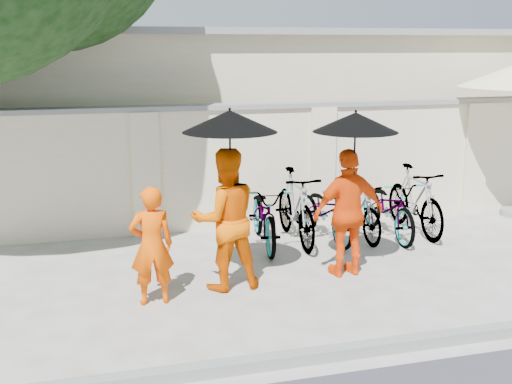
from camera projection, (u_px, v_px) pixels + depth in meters
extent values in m
plane|color=#B6B5B4|center=(257.00, 298.00, 7.84)|extent=(80.00, 80.00, 0.00)
cube|color=gray|center=(304.00, 357.00, 6.23)|extent=(40.00, 0.16, 0.12)
cube|color=beige|center=(264.00, 167.00, 10.88)|extent=(20.00, 0.30, 2.00)
cube|color=beige|center=(260.00, 109.00, 14.58)|extent=(14.00, 6.00, 3.20)
imported|color=#FC5201|center=(152.00, 246.00, 7.54)|extent=(0.53, 0.36, 1.43)
imported|color=#EC5D00|center=(225.00, 219.00, 8.00)|extent=(0.92, 0.74, 1.80)
cylinder|color=black|center=(230.00, 167.00, 7.78)|extent=(0.02, 0.02, 1.11)
cone|color=black|center=(230.00, 121.00, 7.66)|extent=(1.15, 1.15, 0.26)
imported|color=#FE4A07|center=(348.00, 213.00, 8.47)|extent=(1.04, 0.51, 1.71)
cylinder|color=black|center=(354.00, 165.00, 8.25)|extent=(0.02, 0.02, 1.10)
cone|color=black|center=(356.00, 122.00, 8.13)|extent=(1.10, 1.10, 0.25)
imported|color=gray|center=(265.00, 215.00, 9.77)|extent=(0.87, 1.93, 0.98)
imported|color=gray|center=(296.00, 207.00, 9.94)|extent=(0.61, 1.92, 1.14)
imported|color=gray|center=(326.00, 211.00, 10.13)|extent=(0.80, 1.81, 0.92)
imported|color=gray|center=(358.00, 209.00, 10.17)|extent=(0.50, 1.60, 0.95)
imported|color=gray|center=(389.00, 208.00, 10.26)|extent=(0.69, 1.85, 0.96)
imported|color=gray|center=(415.00, 200.00, 10.46)|extent=(0.54, 1.84, 1.10)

